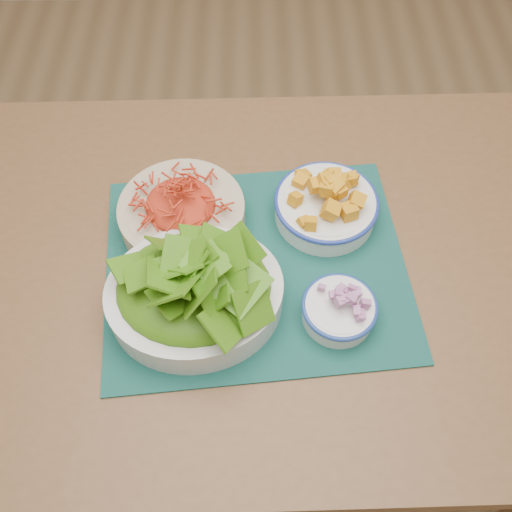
% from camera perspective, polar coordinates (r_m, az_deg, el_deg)
% --- Properties ---
extents(ground, '(4.00, 4.00, 0.00)m').
position_cam_1_polar(ground, '(1.67, -1.64, -15.78)').
color(ground, '#987249').
rests_on(ground, ground).
extents(table, '(1.26, 0.85, 0.75)m').
position_cam_1_polar(table, '(1.09, 1.43, -2.91)').
color(table, brown).
rests_on(table, ground).
extents(placemat, '(0.56, 0.47, 0.00)m').
position_cam_1_polar(placemat, '(1.00, 0.00, -1.01)').
color(placemat, '#0A312C').
rests_on(placemat, table).
extents(carrot_bowl, '(0.28, 0.28, 0.09)m').
position_cam_1_polar(carrot_bowl, '(1.02, -7.48, 4.67)').
color(carrot_bowl, '#BFAD8E').
rests_on(carrot_bowl, placemat).
extents(squash_bowl, '(0.24, 0.24, 0.09)m').
position_cam_1_polar(squash_bowl, '(1.03, 7.07, 5.42)').
color(squash_bowl, white).
rests_on(squash_bowl, placemat).
extents(lettuce_bowl, '(0.32, 0.28, 0.13)m').
position_cam_1_polar(lettuce_bowl, '(0.91, -6.25, -3.17)').
color(lettuce_bowl, silver).
rests_on(lettuce_bowl, placemat).
extents(onion_bowl, '(0.15, 0.15, 0.06)m').
position_cam_1_polar(onion_bowl, '(0.93, 8.34, -5.15)').
color(onion_bowl, white).
rests_on(onion_bowl, placemat).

